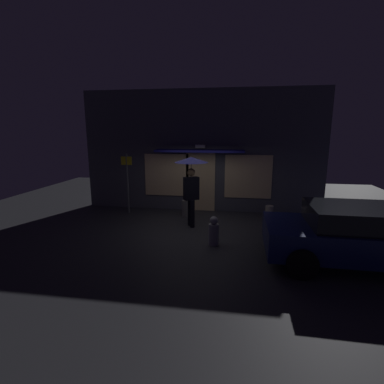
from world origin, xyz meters
The scene contains 8 objects.
ground_plane centered at (0.00, 0.00, 0.00)m, with size 18.00×18.00×0.00m, color #2D2D33.
building_facade centered at (0.00, 2.34, 2.23)m, with size 8.99×1.00×4.50m.
person_with_umbrella centered at (-0.05, 0.23, 1.67)m, with size 1.04×1.04×2.22m.
parked_car centered at (4.19, -1.83, 0.71)m, with size 4.31×2.10×1.35m.
street_sign_post centered at (-2.60, 1.42, 1.25)m, with size 0.40×0.07×2.20m.
sidewalk_bollard centered at (-0.42, 1.30, 0.29)m, with size 0.27×0.27×0.59m, color slate.
sidewalk_bollard_2 centered at (2.50, 1.42, 0.23)m, with size 0.27×0.27×0.47m, color #B2A899.
fire_hydrant centered at (0.78, -1.17, 0.36)m, with size 0.27×0.27×0.78m.
Camera 1 is at (1.31, -8.43, 2.97)m, focal length 26.80 mm.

